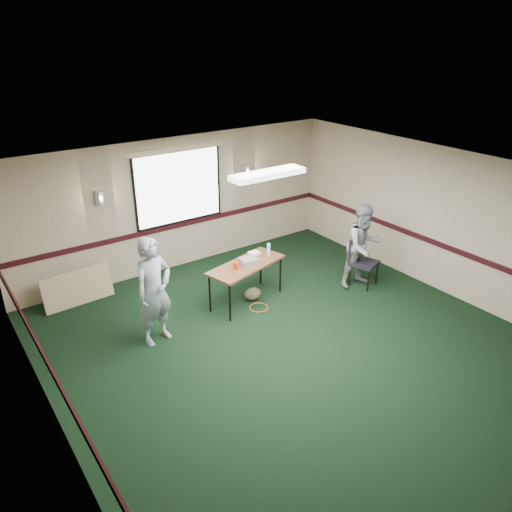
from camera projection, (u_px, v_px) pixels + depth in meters
ground at (305, 355)px, 7.69m from camera, size 8.00×8.00×0.00m
room_shell at (228, 220)px, 8.60m from camera, size 8.00×8.02×8.00m
folding_table at (246, 267)px, 8.92m from camera, size 1.61×0.96×0.76m
projector at (249, 261)px, 8.88m from camera, size 0.34×0.30×0.10m
game_console at (254, 253)px, 9.27m from camera, size 0.20×0.17×0.05m
red_cup at (236, 266)px, 8.69m from camera, size 0.09×0.09×0.13m
water_bottle at (269, 249)px, 9.21m from camera, size 0.07×0.07×0.22m
duffel_bag at (253, 294)px, 9.21m from camera, size 0.37×0.31×0.23m
cable_coil at (259, 307)px, 8.98m from camera, size 0.41×0.41×0.02m
folded_table at (78, 288)px, 9.00m from camera, size 1.27×0.26×0.64m
conference_chair at (360, 257)px, 9.62m from camera, size 0.59×0.61×0.95m
person_left at (154, 291)px, 7.71m from camera, size 0.73×0.56×1.78m
person_right at (363, 246)px, 9.45m from camera, size 0.88×0.72×1.65m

